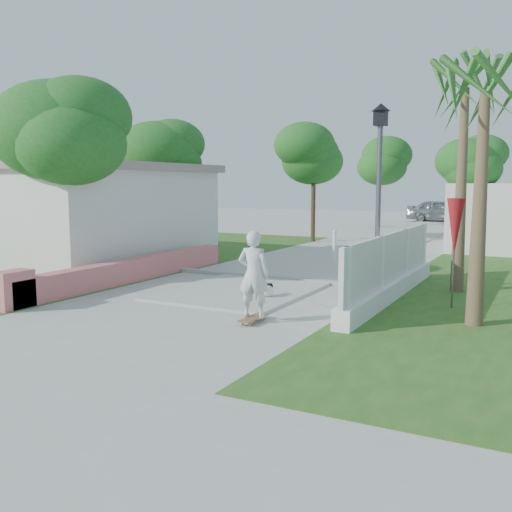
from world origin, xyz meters
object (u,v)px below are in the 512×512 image
Objects in this scene: bollard at (334,245)px; dog at (268,290)px; street_lamp at (379,191)px; skateboarder at (258,275)px; patio_umbrella at (455,228)px; parked_car at (441,211)px.

bollard reaches higher than dog.
bollard is (-2.70, 4.50, -1.84)m from street_lamp.
street_lamp is at bearing -59.04° from bollard.
dog is (-0.39, 1.28, -0.57)m from skateboarder.
patio_umbrella is (1.90, -1.00, -0.74)m from street_lamp.
dog is (-3.84, -0.91, -1.49)m from patio_umbrella.
patio_umbrella reaches higher than parked_car.
skateboarder is at bearing -81.50° from bollard.
bollard is 2.13× the size of dog.
patio_umbrella is at bearing -167.51° from parked_car.
bollard is 0.47× the size of patio_umbrella.
patio_umbrella is at bearing -0.58° from dog.
skateboarder is at bearing -86.81° from dog.
street_lamp is 26.64m from parked_car.
dog is (0.76, -6.41, -0.39)m from bollard.
parked_car is (-1.15, 28.31, 0.57)m from dog.
parked_car is (-3.10, 26.40, -1.66)m from street_lamp.
parked_car reaches higher than bollard.
street_lamp is 8.67× the size of dog.
parked_car is (-5.00, 27.40, -0.92)m from patio_umbrella.
dog is (-1.94, -1.91, -2.23)m from street_lamp.
skateboarder is at bearing -174.85° from parked_car.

